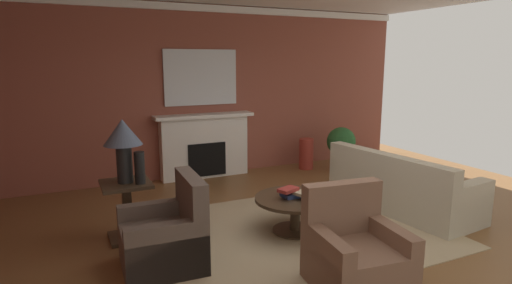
# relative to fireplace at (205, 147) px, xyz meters

# --- Properties ---
(ground_plane) EXTENTS (9.68, 9.68, 0.00)m
(ground_plane) POSITION_rel_fireplace_xyz_m (0.24, -3.18, -0.55)
(ground_plane) COLOR brown
(wall_fireplace) EXTENTS (8.04, 0.12, 3.08)m
(wall_fireplace) POSITION_rel_fireplace_xyz_m (0.24, 0.21, 0.99)
(wall_fireplace) COLOR brown
(wall_fireplace) RESTS_ON ground_plane
(crown_moulding) EXTENTS (8.04, 0.08, 0.12)m
(crown_moulding) POSITION_rel_fireplace_xyz_m (0.24, 0.13, 2.45)
(crown_moulding) COLOR white
(area_rug) EXTENTS (3.55, 2.78, 0.01)m
(area_rug) POSITION_rel_fireplace_xyz_m (0.20, -2.89, -0.55)
(area_rug) COLOR tan
(area_rug) RESTS_ON ground_plane
(fireplace) EXTENTS (1.80, 0.35, 1.16)m
(fireplace) POSITION_rel_fireplace_xyz_m (0.00, 0.00, 0.00)
(fireplace) COLOR white
(fireplace) RESTS_ON ground_plane
(mantel_mirror) EXTENTS (1.34, 0.04, 0.99)m
(mantel_mirror) POSITION_rel_fireplace_xyz_m (0.00, 0.12, 1.26)
(mantel_mirror) COLOR silver
(sofa) EXTENTS (1.13, 2.19, 0.85)m
(sofa) POSITION_rel_fireplace_xyz_m (1.97, -2.85, -0.25)
(sofa) COLOR #BCB299
(sofa) RESTS_ON ground_plane
(armchair_near_window) EXTENTS (0.84, 0.84, 0.95)m
(armchair_near_window) POSITION_rel_fireplace_xyz_m (-1.46, -3.09, -0.25)
(armchair_near_window) COLOR brown
(armchair_near_window) RESTS_ON ground_plane
(armchair_facing_fireplace) EXTENTS (0.89, 0.89, 0.95)m
(armchair_facing_fireplace) POSITION_rel_fireplace_xyz_m (0.04, -4.26, -0.25)
(armchair_facing_fireplace) COLOR brown
(armchair_facing_fireplace) RESTS_ON ground_plane
(coffee_table) EXTENTS (1.00, 1.00, 0.45)m
(coffee_table) POSITION_rel_fireplace_xyz_m (0.20, -2.89, -0.22)
(coffee_table) COLOR #3D2D1E
(coffee_table) RESTS_ON ground_plane
(side_table) EXTENTS (0.56, 0.56, 0.70)m
(side_table) POSITION_rel_fireplace_xyz_m (-1.71, -2.20, -0.15)
(side_table) COLOR #3D2D1E
(side_table) RESTS_ON ground_plane
(table_lamp) EXTENTS (0.44, 0.44, 0.75)m
(table_lamp) POSITION_rel_fireplace_xyz_m (-1.71, -2.20, 0.67)
(table_lamp) COLOR black
(table_lamp) RESTS_ON side_table
(vase_tall_corner) EXTENTS (0.28, 0.28, 0.60)m
(vase_tall_corner) POSITION_rel_fireplace_xyz_m (1.99, -0.30, -0.25)
(vase_tall_corner) COLOR #9E3328
(vase_tall_corner) RESTS_ON ground_plane
(vase_on_side_table) EXTENTS (0.12, 0.12, 0.38)m
(vase_on_side_table) POSITION_rel_fireplace_xyz_m (-1.56, -2.32, 0.34)
(vase_on_side_table) COLOR black
(vase_on_side_table) RESTS_ON side_table
(book_red_cover) EXTENTS (0.21, 0.20, 0.06)m
(book_red_cover) POSITION_rel_fireplace_xyz_m (0.16, -2.86, -0.07)
(book_red_cover) COLOR navy
(book_red_cover) RESTS_ON coffee_table
(book_art_folio) EXTENTS (0.30, 0.24, 0.04)m
(book_art_folio) POSITION_rel_fireplace_xyz_m (0.28, -2.98, -0.03)
(book_art_folio) COLOR tan
(book_art_folio) RESTS_ON coffee_table
(book_small_novel) EXTENTS (0.29, 0.23, 0.04)m
(book_small_novel) POSITION_rel_fireplace_xyz_m (0.09, -2.90, 0.01)
(book_small_novel) COLOR maroon
(book_small_novel) RESTS_ON coffee_table
(potted_plant) EXTENTS (0.56, 0.56, 0.83)m
(potted_plant) POSITION_rel_fireplace_xyz_m (2.59, -0.61, -0.06)
(potted_plant) COLOR #A8754C
(potted_plant) RESTS_ON ground_plane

